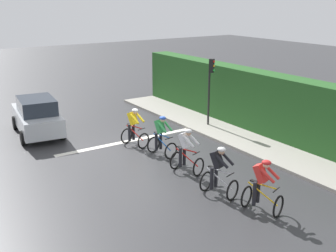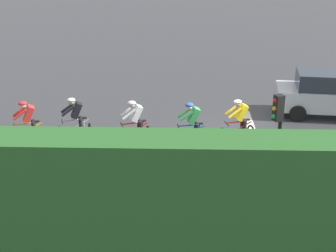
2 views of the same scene
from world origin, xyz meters
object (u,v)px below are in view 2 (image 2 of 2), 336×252
at_px(cyclist_trailing, 239,124).
at_px(car_silver, 328,94).
at_px(cyclist_mid, 135,125).
at_px(cyclist_lead, 28,125).
at_px(cyclist_fourth, 192,127).
at_px(cyclist_second, 76,122).
at_px(traffic_light_near_crossing, 277,138).

distance_m(cyclist_trailing, car_silver, 4.84).
bearing_deg(cyclist_mid, cyclist_lead, 92.51).
height_order(cyclist_mid, cyclist_trailing, same).
relative_size(cyclist_fourth, cyclist_trailing, 1.00).
xyz_separation_m(cyclist_second, cyclist_fourth, (-0.36, -3.96, 0.00)).
distance_m(cyclist_second, cyclist_trailing, 5.57).
bearing_deg(cyclist_trailing, cyclist_second, 89.90).
bearing_deg(cyclist_fourth, cyclist_trailing, -77.69).
bearing_deg(cyclist_second, cyclist_trailing, -90.10).
bearing_deg(traffic_light_near_crossing, cyclist_trailing, 4.95).
bearing_deg(cyclist_mid, car_silver, -66.47).
bearing_deg(cyclist_mid, cyclist_fourth, -94.38).
bearing_deg(cyclist_mid, cyclist_second, 84.02).
height_order(cyclist_fourth, traffic_light_near_crossing, traffic_light_near_crossing).
bearing_deg(cyclist_lead, cyclist_mid, -87.49).
xyz_separation_m(cyclist_trailing, traffic_light_near_crossing, (-4.39, -0.38, 1.43)).
bearing_deg(traffic_light_near_crossing, cyclist_mid, 42.92).
distance_m(cyclist_second, cyclist_fourth, 3.98).
bearing_deg(cyclist_lead, traffic_light_near_crossing, -118.32).
height_order(cyclist_fourth, car_silver, car_silver).
bearing_deg(cyclist_trailing, cyclist_mid, 93.35).
distance_m(cyclist_second, cyclist_mid, 2.07).
bearing_deg(car_silver, cyclist_second, 107.58).
bearing_deg(car_silver, cyclist_lead, 107.05).
distance_m(cyclist_mid, traffic_light_near_crossing, 5.89).
bearing_deg(traffic_light_near_crossing, cyclist_fourth, 26.21).
relative_size(cyclist_mid, cyclist_fourth, 1.00).
bearing_deg(cyclist_fourth, car_silver, -58.40).
bearing_deg(cyclist_lead, car_silver, -72.95).
relative_size(cyclist_second, car_silver, 0.39).
height_order(car_silver, traffic_light_near_crossing, traffic_light_near_crossing).
relative_size(cyclist_lead, cyclist_mid, 1.00).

